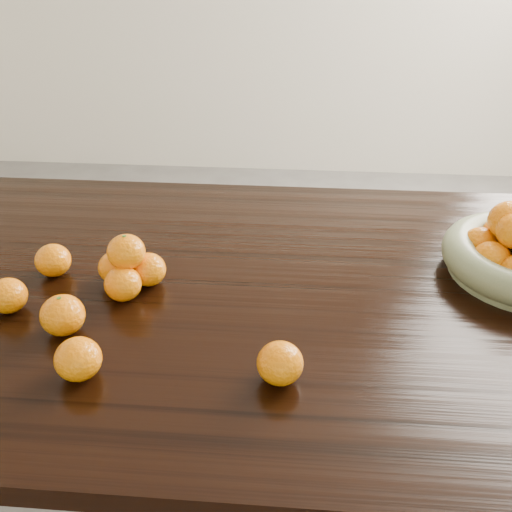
{
  "coord_description": "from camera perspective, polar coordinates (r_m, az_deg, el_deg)",
  "views": [
    {
      "loc": [
        0.05,
        -0.96,
        1.38
      ],
      "look_at": [
        -0.02,
        -0.02,
        0.83
      ],
      "focal_mm": 40.0,
      "sensor_mm": 36.0,
      "label": 1
    }
  ],
  "objects": [
    {
      "name": "dining_table",
      "position": [
        1.2,
        1.13,
        -6.55
      ],
      "size": [
        2.0,
        1.0,
        0.75
      ],
      "color": "black",
      "rests_on": "ground"
    },
    {
      "name": "orange_pyramid",
      "position": [
        1.14,
        -12.64,
        -1.16
      ],
      "size": [
        0.14,
        0.13,
        0.12
      ],
      "rotation": [
        0.0,
        0.0,
        -0.04
      ],
      "color": "orange",
      "rests_on": "dining_table"
    },
    {
      "name": "loose_orange_0",
      "position": [
        1.06,
        -18.77,
        -5.62
      ],
      "size": [
        0.08,
        0.08,
        0.07
      ],
      "primitive_type": "ellipsoid",
      "color": "orange",
      "rests_on": "dining_table"
    },
    {
      "name": "loose_orange_1",
      "position": [
        0.96,
        -17.36,
        -9.81
      ],
      "size": [
        0.07,
        0.07,
        0.07
      ],
      "primitive_type": "ellipsoid",
      "color": "orange",
      "rests_on": "dining_table"
    },
    {
      "name": "loose_orange_2",
      "position": [
        0.91,
        2.42,
        -10.66
      ],
      "size": [
        0.07,
        0.07,
        0.07
      ],
      "primitive_type": "ellipsoid",
      "color": "orange",
      "rests_on": "dining_table"
    },
    {
      "name": "loose_orange_3",
      "position": [
        1.24,
        -19.63,
        -0.41
      ],
      "size": [
        0.07,
        0.07,
        0.07
      ],
      "primitive_type": "ellipsoid",
      "color": "orange",
      "rests_on": "dining_table"
    },
    {
      "name": "loose_orange_4",
      "position": [
        1.16,
        -23.56,
        -3.65
      ],
      "size": [
        0.07,
        0.07,
        0.07
      ],
      "primitive_type": "ellipsoid",
      "color": "orange",
      "rests_on": "dining_table"
    }
  ]
}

